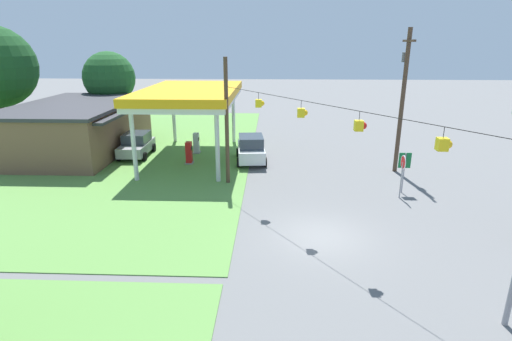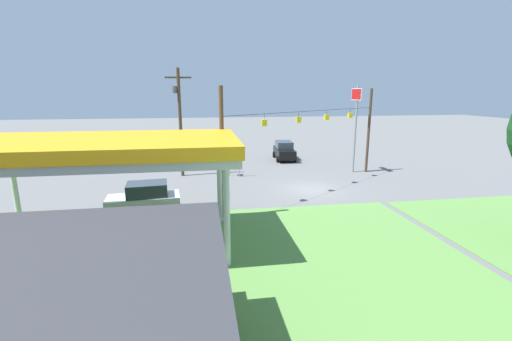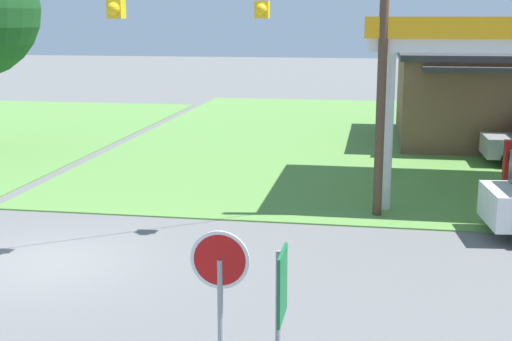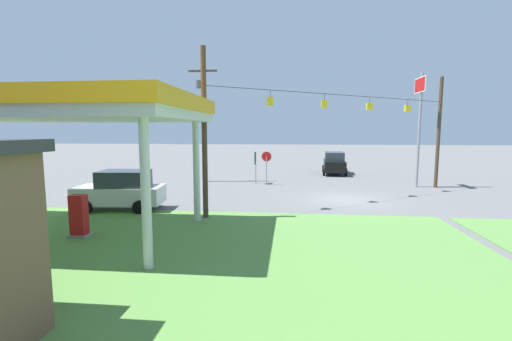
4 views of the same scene
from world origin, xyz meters
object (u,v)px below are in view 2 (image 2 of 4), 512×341
car_at_pumps_front (145,199)px  car_on_crossroad (284,150)px  stop_sign_roadside (239,156)px  gas_station_canopy (104,150)px  fuel_pump_near (144,231)px  stop_sign_overhead (356,113)px  car_at_pumps_rear (67,280)px  utility_pole_main (180,117)px  fuel_pump_far (80,234)px  route_sign (229,157)px

car_at_pumps_front → car_on_crossroad: bearing=-133.8°
car_on_crossroad → stop_sign_roadside: (5.80, 7.12, 0.80)m
gas_station_canopy → fuel_pump_near: gas_station_canopy is taller
fuel_pump_near → stop_sign_overhead: bearing=-141.5°
fuel_pump_near → car_at_pumps_front: (0.62, -4.44, 0.24)m
car_on_crossroad → stop_sign_overhead: bearing=38.8°
fuel_pump_near → stop_sign_roadside: size_ratio=0.65×
gas_station_canopy → car_at_pumps_rear: bearing=83.9°
stop_sign_roadside → utility_pole_main: size_ratio=0.27×
fuel_pump_far → car_at_pumps_rear: car_at_pumps_rear is taller
car_at_pumps_front → car_at_pumps_rear: bearing=76.1°
stop_sign_overhead → car_on_crossroad: bearing=-55.5°
car_at_pumps_front → route_sign: size_ratio=1.83×
car_at_pumps_rear → car_on_crossroad: size_ratio=0.88×
car_on_crossroad → stop_sign_roadside: bearing=-34.9°
car_at_pumps_front → route_sign: route_sign is taller
car_at_pumps_front → stop_sign_overhead: 20.00m
stop_sign_roadside → fuel_pump_far: bearing=-124.1°
fuel_pump_far → route_sign: route_sign is taller
fuel_pump_far → fuel_pump_near: bearing=180.0°
fuel_pump_near → stop_sign_roadside: 14.61m
gas_station_canopy → car_at_pumps_rear: 5.88m
car_at_pumps_rear → route_sign: (-7.14, -18.05, 0.79)m
fuel_pump_near → stop_sign_overhead: 21.90m
car_at_pumps_rear → car_on_crossroad: car_on_crossroad is taller
fuel_pump_near → route_sign: size_ratio=0.67×
fuel_pump_far → route_sign: 15.87m
car_at_pumps_rear → stop_sign_roadside: stop_sign_roadside is taller
gas_station_canopy → fuel_pump_near: 4.24m
car_on_crossroad → route_sign: 9.51m
stop_sign_roadside → route_sign: size_ratio=1.04×
fuel_pump_near → car_on_crossroad: 23.57m
stop_sign_overhead → utility_pole_main: 15.69m
fuel_pump_near → stop_sign_roadside: bearing=-114.7°
stop_sign_overhead → route_sign: size_ratio=3.31×
stop_sign_overhead → car_at_pumps_rear: bearing=43.6°
stop_sign_roadside → utility_pole_main: utility_pole_main is taller
gas_station_canopy → utility_pole_main: bearing=-99.9°
fuel_pump_near → car_on_crossroad: size_ratio=0.34×
route_sign → stop_sign_roadside: bearing=156.6°
stop_sign_roadside → stop_sign_overhead: (-10.64, -0.08, 3.68)m
fuel_pump_near → route_sign: bearing=-111.0°
car_at_pumps_front → car_on_crossroad: car_on_crossroad is taller
fuel_pump_far → utility_pole_main: (-3.97, -14.40, 4.44)m
gas_station_canopy → route_sign: (-6.66, -13.61, -3.04)m
car_on_crossroad → stop_sign_roadside: stop_sign_roadside is taller
fuel_pump_near → car_at_pumps_rear: bearing=66.7°
gas_station_canopy → car_at_pumps_front: size_ratio=2.70×
car_at_pumps_rear → route_sign: route_sign is taller
fuel_pump_near → car_on_crossroad: car_on_crossroad is taller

